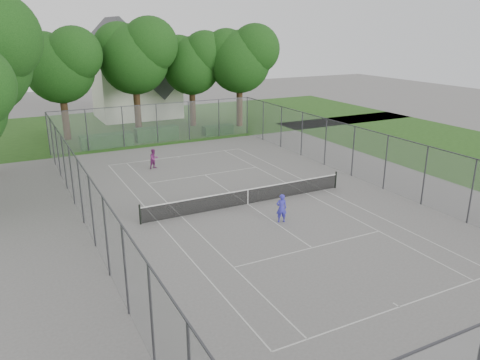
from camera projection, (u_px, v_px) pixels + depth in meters
name	position (u px, v px, depth m)	size (l,w,h in m)	color
ground	(248.00, 204.00, 27.32)	(120.00, 120.00, 0.00)	slate
grass_far	(132.00, 125.00, 49.30)	(60.00, 20.00, 0.00)	#214915
court_markings	(248.00, 204.00, 27.32)	(11.03, 23.83, 0.01)	silver
tennis_net	(248.00, 196.00, 27.16)	(12.87, 0.10, 1.10)	black
perimeter_fence	(248.00, 175.00, 26.76)	(18.08, 34.08, 3.52)	#38383D
tree_far_left	(60.00, 63.00, 40.97)	(6.98, 6.37, 10.03)	#322012
tree_far_midleft	(135.00, 53.00, 44.22)	(7.59, 6.93, 10.90)	#322012
tree_far_midright	(192.00, 61.00, 47.24)	(6.68, 6.10, 9.61)	#322012
tree_far_right	(241.00, 56.00, 46.88)	(7.14, 6.52, 10.27)	#322012
hedge_left	(107.00, 141.00, 40.29)	(4.42, 1.33, 1.10)	#174516
hedge_mid	(157.00, 134.00, 42.64)	(3.87, 1.11, 1.22)	#174516
hedge_right	(218.00, 130.00, 45.06)	(2.93, 1.07, 0.88)	#174516
house	(136.00, 78.00, 52.63)	(8.78, 6.80, 10.93)	white
girl_player	(281.00, 208.00, 24.61)	(0.57, 0.37, 1.56)	#3733C1
woman_player	(154.00, 159.00, 34.02)	(0.71, 0.55, 1.46)	#7E2A6F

